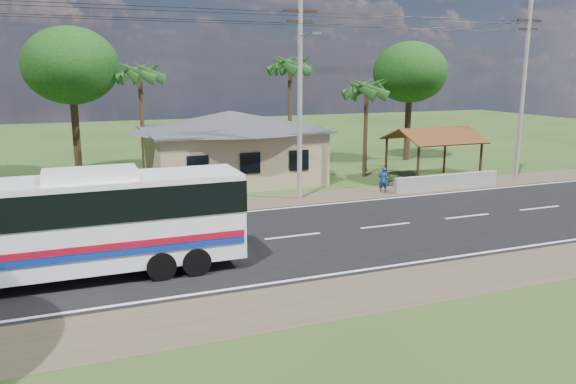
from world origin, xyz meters
The scene contains 14 objects.
ground centered at (0.00, 0.00, 0.00)m, with size 120.00×120.00×0.00m, color #264318.
road centered at (0.00, 0.00, 0.01)m, with size 120.00×16.00×0.03m.
house centered at (1.00, 13.00, 2.64)m, with size 12.40×10.00×5.00m.
waiting_shed centered at (13.00, 8.50, 2.73)m, with size 5.20×4.48×3.35m.
concrete_barrier centered at (12.00, 5.60, 0.45)m, with size 7.00×0.30×0.90m, color #9E9E99.
utility_poles centered at (2.67, 6.49, 5.77)m, with size 32.80×2.22×11.00m.
palm_near centered at (9.50, 11.00, 5.71)m, with size 2.80×2.80×6.70m.
palm_mid centered at (6.00, 15.50, 7.16)m, with size 2.80×2.80×8.20m.
palm_far centered at (-4.00, 16.00, 6.68)m, with size 2.80×2.80×7.70m.
tree_behind_house centered at (-8.00, 18.00, 7.12)m, with size 6.00×6.00×9.61m.
tree_behind_shed centered at (16.00, 16.00, 6.68)m, with size 5.60×5.60×9.02m.
coach_bus centered at (-8.88, -1.90, 2.11)m, with size 11.90×2.64×3.69m.
motorcycle centered at (9.59, 7.59, 0.41)m, with size 0.55×1.57×0.82m, color black.
person centered at (8.06, 6.23, 0.73)m, with size 0.54×0.35×1.47m, color navy.
Camera 1 is at (-8.46, -21.03, 6.85)m, focal length 35.00 mm.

